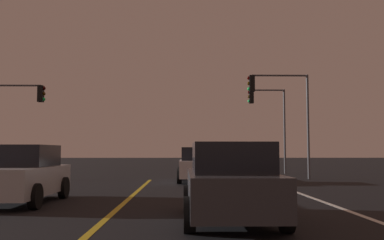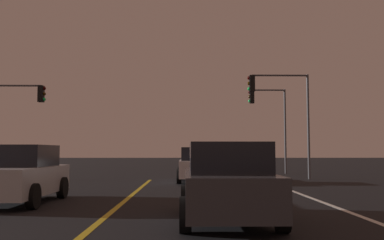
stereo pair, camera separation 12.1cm
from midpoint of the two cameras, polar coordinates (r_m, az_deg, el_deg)
lane_center_divider at (r=7.99m, az=-14.55°, el=-14.90°), size 0.16×30.79×0.01m
car_oncoming at (r=13.76m, az=-21.80°, el=-6.72°), size 2.02×4.30×1.70m
car_lead_same_lane at (r=9.49m, az=4.70°, el=-8.31°), size 2.02×4.30×1.70m
car_ahead_far at (r=21.58m, az=0.60°, el=-5.96°), size 2.02×4.30×1.70m
traffic_light_near_right at (r=24.27m, az=11.28°, el=2.44°), size 3.40×0.36×5.73m
traffic_light_near_left at (r=25.30m, az=-22.01°, el=1.40°), size 2.89×0.36×5.13m
traffic_light_far_right at (r=29.70m, az=9.79°, el=1.10°), size 2.56×0.36×5.69m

